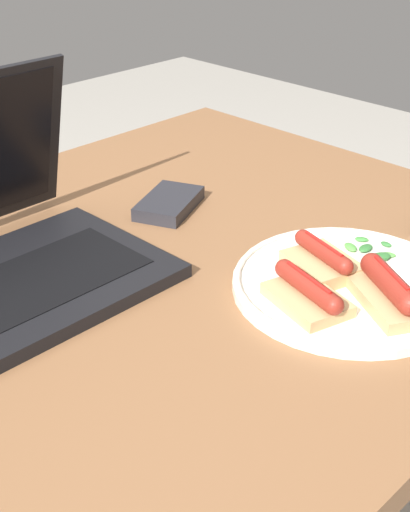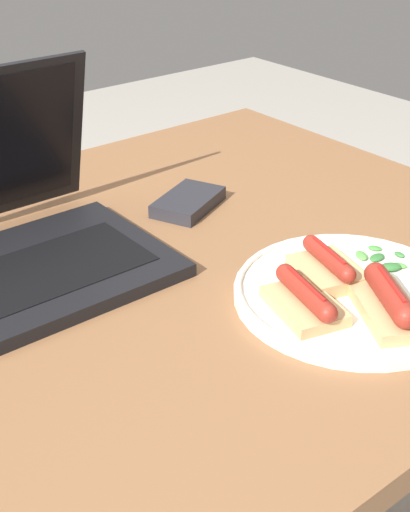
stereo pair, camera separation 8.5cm
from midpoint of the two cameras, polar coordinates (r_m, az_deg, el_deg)
name	(u,v)px [view 1 (the left image)]	position (r m, az deg, el deg)	size (l,w,h in m)	color
desk	(109,332)	(0.95, -10.25, -6.12)	(1.25, 0.88, 0.73)	brown
laptop	(9,246)	(0.95, -17.94, 0.70)	(0.33, 0.31, 0.25)	black
plate	(347,284)	(0.90, 8.69, -2.32)	(0.29, 0.29, 0.02)	silver
sausage_toast_left	(322,260)	(0.91, 6.75, -0.42)	(0.09, 0.11, 0.04)	tan
sausage_toast_middle	(389,291)	(0.85, 11.75, -2.84)	(0.11, 0.13, 0.05)	tan
sausage_toast_right	(307,294)	(0.84, 5.34, -3.11)	(0.09, 0.12, 0.04)	tan
salad_pile	(371,251)	(0.97, 10.76, 0.35)	(0.06, 0.07, 0.01)	#2D662D
external_drive	(169,203)	(1.11, -5.11, 4.17)	(0.14, 0.12, 0.02)	#232328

